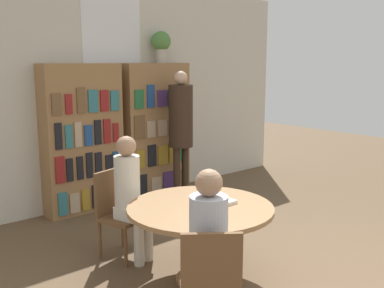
{
  "coord_description": "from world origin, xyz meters",
  "views": [
    {
      "loc": [
        -3.21,
        -1.63,
        1.96
      ],
      "look_at": [
        -0.04,
        2.09,
        1.05
      ],
      "focal_mm": 42.0,
      "sensor_mm": 36.0,
      "label": 1
    }
  ],
  "objects_px": {
    "seated_reader_left": "(131,191)",
    "librarian_standing": "(181,122)",
    "chair_left_side": "(118,209)",
    "seated_reader_right": "(208,242)",
    "chair_near_camera": "(210,283)",
    "bookshelf_left": "(83,139)",
    "flower_vase": "(161,44)",
    "bookshelf_right": "(155,130)",
    "reading_table": "(200,217)"
  },
  "relations": [
    {
      "from": "seated_reader_left",
      "to": "librarian_standing",
      "type": "distance_m",
      "value": 2.01
    },
    {
      "from": "chair_left_side",
      "to": "seated_reader_right",
      "type": "relative_size",
      "value": 0.71
    },
    {
      "from": "chair_near_camera",
      "to": "seated_reader_right",
      "type": "relative_size",
      "value": 0.71
    },
    {
      "from": "chair_near_camera",
      "to": "chair_left_side",
      "type": "xyz_separation_m",
      "value": [
        0.33,
        1.73,
        0.0
      ]
    },
    {
      "from": "chair_near_camera",
      "to": "chair_left_side",
      "type": "distance_m",
      "value": 1.76
    },
    {
      "from": "bookshelf_left",
      "to": "seated_reader_left",
      "type": "bearing_deg",
      "value": -101.85
    },
    {
      "from": "bookshelf_left",
      "to": "chair_near_camera",
      "type": "bearing_deg",
      "value": -102.71
    },
    {
      "from": "seated_reader_right",
      "to": "librarian_standing",
      "type": "bearing_deg",
      "value": 92.09
    },
    {
      "from": "flower_vase",
      "to": "seated_reader_right",
      "type": "height_order",
      "value": "flower_vase"
    },
    {
      "from": "bookshelf_right",
      "to": "seated_reader_left",
      "type": "distance_m",
      "value": 2.27
    },
    {
      "from": "seated_reader_left",
      "to": "seated_reader_right",
      "type": "distance_m",
      "value": 1.44
    },
    {
      "from": "seated_reader_left",
      "to": "bookshelf_left",
      "type": "bearing_deg",
      "value": -118.16
    },
    {
      "from": "bookshelf_right",
      "to": "librarian_standing",
      "type": "height_order",
      "value": "bookshelf_right"
    },
    {
      "from": "bookshelf_right",
      "to": "chair_near_camera",
      "type": "height_order",
      "value": "bookshelf_right"
    },
    {
      "from": "bookshelf_right",
      "to": "chair_left_side",
      "type": "distance_m",
      "value": 2.21
    },
    {
      "from": "bookshelf_right",
      "to": "seated_reader_left",
      "type": "xyz_separation_m",
      "value": [
        -1.51,
        -1.67,
        -0.25
      ]
    },
    {
      "from": "chair_left_side",
      "to": "librarian_standing",
      "type": "relative_size",
      "value": 0.48
    },
    {
      "from": "flower_vase",
      "to": "reading_table",
      "type": "distance_m",
      "value": 3.25
    },
    {
      "from": "chair_near_camera",
      "to": "librarian_standing",
      "type": "xyz_separation_m",
      "value": [
        1.96,
        2.72,
        0.65
      ]
    },
    {
      "from": "chair_left_side",
      "to": "seated_reader_right",
      "type": "bearing_deg",
      "value": 65.9
    },
    {
      "from": "chair_left_side",
      "to": "seated_reader_left",
      "type": "height_order",
      "value": "seated_reader_left"
    },
    {
      "from": "bookshelf_right",
      "to": "seated_reader_right",
      "type": "height_order",
      "value": "bookshelf_right"
    },
    {
      "from": "chair_left_side",
      "to": "seated_reader_left",
      "type": "relative_size",
      "value": 0.71
    },
    {
      "from": "seated_reader_left",
      "to": "seated_reader_right",
      "type": "bearing_deg",
      "value": 62.96
    },
    {
      "from": "reading_table",
      "to": "seated_reader_left",
      "type": "distance_m",
      "value": 0.81
    },
    {
      "from": "flower_vase",
      "to": "bookshelf_right",
      "type": "bearing_deg",
      "value": -177.89
    },
    {
      "from": "bookshelf_right",
      "to": "seated_reader_right",
      "type": "bearing_deg",
      "value": -119.99
    },
    {
      "from": "flower_vase",
      "to": "seated_reader_left",
      "type": "distance_m",
      "value": 2.78
    },
    {
      "from": "seated_reader_left",
      "to": "bookshelf_right",
      "type": "bearing_deg",
      "value": -148.43
    },
    {
      "from": "chair_left_side",
      "to": "bookshelf_right",
      "type": "bearing_deg",
      "value": -152.51
    },
    {
      "from": "bookshelf_right",
      "to": "bookshelf_left",
      "type": "bearing_deg",
      "value": -179.99
    },
    {
      "from": "bookshelf_right",
      "to": "reading_table",
      "type": "bearing_deg",
      "value": -117.74
    },
    {
      "from": "seated_reader_right",
      "to": "flower_vase",
      "type": "bearing_deg",
      "value": 96.01
    },
    {
      "from": "bookshelf_right",
      "to": "flower_vase",
      "type": "distance_m",
      "value": 1.25
    },
    {
      "from": "seated_reader_right",
      "to": "librarian_standing",
      "type": "height_order",
      "value": "librarian_standing"
    },
    {
      "from": "reading_table",
      "to": "librarian_standing",
      "type": "bearing_deg",
      "value": 55.11
    },
    {
      "from": "seated_reader_left",
      "to": "chair_near_camera",
      "type": "bearing_deg",
      "value": 60.06
    },
    {
      "from": "bookshelf_left",
      "to": "bookshelf_right",
      "type": "distance_m",
      "value": 1.16
    },
    {
      "from": "bookshelf_left",
      "to": "chair_left_side",
      "type": "xyz_separation_m",
      "value": [
        -0.4,
        -1.5,
        -0.47
      ]
    },
    {
      "from": "chair_left_side",
      "to": "seated_reader_left",
      "type": "distance_m",
      "value": 0.28
    },
    {
      "from": "seated_reader_right",
      "to": "librarian_standing",
      "type": "xyz_separation_m",
      "value": [
        1.85,
        2.58,
        0.43
      ]
    },
    {
      "from": "flower_vase",
      "to": "chair_near_camera",
      "type": "xyz_separation_m",
      "value": [
        -2.01,
        -3.23,
        -1.71
      ]
    },
    {
      "from": "bookshelf_right",
      "to": "seated_reader_right",
      "type": "distance_m",
      "value": 3.57
    },
    {
      "from": "bookshelf_right",
      "to": "chair_left_side",
      "type": "bearing_deg",
      "value": -136.21
    },
    {
      "from": "reading_table",
      "to": "librarian_standing",
      "type": "xyz_separation_m",
      "value": [
        1.35,
        1.94,
        0.54
      ]
    },
    {
      "from": "bookshelf_right",
      "to": "librarian_standing",
      "type": "distance_m",
      "value": 0.54
    },
    {
      "from": "seated_reader_left",
      "to": "librarian_standing",
      "type": "height_order",
      "value": "librarian_standing"
    },
    {
      "from": "bookshelf_left",
      "to": "librarian_standing",
      "type": "xyz_separation_m",
      "value": [
        1.23,
        -0.5,
        0.17
      ]
    },
    {
      "from": "seated_reader_left",
      "to": "flower_vase",
      "type": "bearing_deg",
      "value": -150.66
    },
    {
      "from": "bookshelf_left",
      "to": "seated_reader_left",
      "type": "distance_m",
      "value": 1.72
    }
  ]
}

